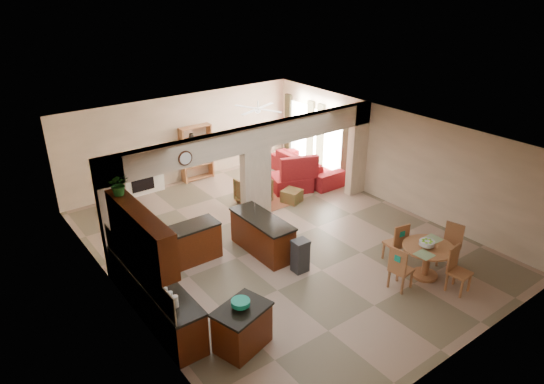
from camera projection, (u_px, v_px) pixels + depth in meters
floor at (279, 242)px, 12.25m from camera, size 10.00×10.00×0.00m
ceiling at (280, 136)px, 11.09m from camera, size 10.00×10.00×0.00m
wall_back at (183, 139)px, 15.31m from camera, size 8.00×0.00×8.00m
wall_front at (463, 292)px, 8.03m from camera, size 8.00×0.00×8.00m
wall_left at (118, 242)px, 9.49m from camera, size 0.00×10.00×10.00m
wall_right at (390, 157)px, 13.85m from camera, size 0.00×10.00×10.00m
partition_left_pier at (115, 219)px, 10.38m from camera, size 0.60×0.25×2.80m
partition_center_pier at (256, 189)px, 12.52m from camera, size 0.80×0.25×2.20m
partition_right_pier at (357, 149)px, 14.41m from camera, size 0.60×0.25×2.80m
partition_header at (255, 137)px, 11.94m from camera, size 8.00×0.25×0.60m
kitchen_counter at (163, 275)px, 10.11m from camera, size 2.52×3.29×1.48m
upper_cabinets at (140, 232)px, 8.79m from camera, size 0.35×2.40×0.90m
peninsula at (262, 235)px, 11.66m from camera, size 0.70×1.85×0.91m
wall_clock at (185, 158)px, 10.76m from camera, size 0.34×0.03×0.34m
rug at (268, 201)px, 14.43m from camera, size 1.60×1.30×0.01m
fireplace at (140, 175)px, 14.64m from camera, size 1.60×0.35×1.20m
shelving_unit at (197, 153)px, 15.58m from camera, size 1.00×0.32×1.80m
window_a at (334, 143)px, 15.59m from camera, size 0.02×0.90×1.90m
window_b at (300, 130)px, 16.83m from camera, size 0.02×0.90×1.90m
glazed_door at (316, 140)px, 16.27m from camera, size 0.02×0.70×2.10m
drape_a_left at (346, 148)px, 15.13m from camera, size 0.10×0.28×2.30m
drape_a_right at (320, 138)px, 16.01m from camera, size 0.10×0.28×2.30m
drape_b_left at (310, 134)px, 16.37m from camera, size 0.10×0.28×2.30m
drape_b_right at (288, 126)px, 17.24m from camera, size 0.10×0.28×2.30m
ceiling_fan at (258, 109)px, 14.19m from camera, size 1.00×1.00×0.10m
kitchen_island at (242, 327)px, 8.67m from camera, size 1.14×0.95×0.85m
teal_bowl at (241, 304)px, 8.48m from camera, size 0.34×0.34×0.16m
trash_can at (300, 257)px, 10.93m from camera, size 0.35×0.30×0.72m
dining_table at (427, 257)px, 10.67m from camera, size 1.12×1.12×0.76m
fruit_bowl at (427, 244)px, 10.50m from camera, size 0.34×0.34×0.18m
sofa at (307, 166)px, 15.93m from camera, size 2.69×1.08×0.78m
chaise at (291, 182)px, 15.10m from camera, size 1.45×1.32×0.48m
armchair at (253, 191)px, 14.15m from camera, size 0.88×0.91×0.79m
ottoman at (292, 196)px, 14.31m from camera, size 0.65×0.65×0.37m
plant at (119, 184)px, 9.11m from camera, size 0.47×0.44×0.43m
chair_north at (398, 242)px, 11.17m from camera, size 0.49×0.49×1.02m
chair_east at (451, 243)px, 11.11m from camera, size 0.51×0.51×1.02m
chair_south at (457, 267)px, 10.21m from camera, size 0.46×0.46×1.02m
chair_west at (399, 267)px, 10.21m from camera, size 0.47×0.47×1.02m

